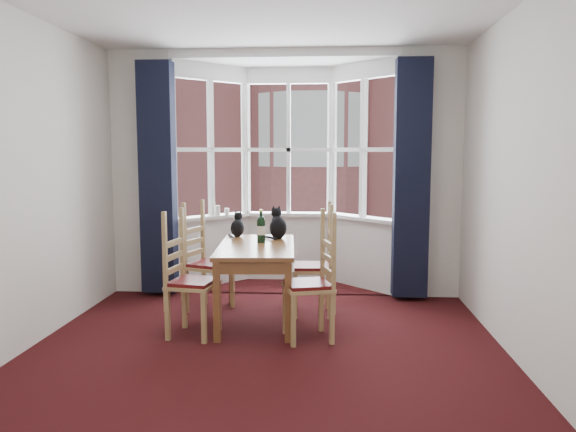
# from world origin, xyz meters

# --- Properties ---
(floor) EXTENTS (4.50, 4.50, 0.00)m
(floor) POSITION_xyz_m (0.00, 0.00, 0.00)
(floor) COLOR black
(floor) RESTS_ON ground
(wall_left) EXTENTS (0.00, 4.50, 4.50)m
(wall_left) POSITION_xyz_m (-2.00, 0.00, 1.40)
(wall_left) COLOR silver
(wall_left) RESTS_ON floor
(wall_right) EXTENTS (0.00, 4.50, 4.50)m
(wall_right) POSITION_xyz_m (2.00, 0.00, 1.40)
(wall_right) COLOR silver
(wall_right) RESTS_ON floor
(wall_near) EXTENTS (4.00, 0.00, 4.00)m
(wall_near) POSITION_xyz_m (0.00, -2.25, 1.40)
(wall_near) COLOR silver
(wall_near) RESTS_ON floor
(wall_back_pier_left) EXTENTS (0.70, 0.12, 2.80)m
(wall_back_pier_left) POSITION_xyz_m (-1.65, 2.25, 1.40)
(wall_back_pier_left) COLOR silver
(wall_back_pier_left) RESTS_ON floor
(wall_back_pier_right) EXTENTS (0.70, 0.12, 2.80)m
(wall_back_pier_right) POSITION_xyz_m (1.65, 2.25, 1.40)
(wall_back_pier_right) COLOR silver
(wall_back_pier_right) RESTS_ON floor
(bay_window) EXTENTS (2.76, 0.94, 2.80)m
(bay_window) POSITION_xyz_m (0.00, 2.75, 1.40)
(bay_window) COLOR white
(bay_window) RESTS_ON floor
(curtain_left) EXTENTS (0.38, 0.22, 2.60)m
(curtain_left) POSITION_xyz_m (-1.42, 2.07, 1.35)
(curtain_left) COLOR black
(curtain_left) RESTS_ON floor
(curtain_right) EXTENTS (0.38, 0.22, 2.60)m
(curtain_right) POSITION_xyz_m (1.42, 2.07, 1.35)
(curtain_right) COLOR black
(curtain_right) RESTS_ON floor
(dining_table) EXTENTS (0.81, 1.39, 0.76)m
(dining_table) POSITION_xyz_m (-0.18, 1.15, 0.66)
(dining_table) COLOR brown
(dining_table) RESTS_ON floor
(chair_left_near) EXTENTS (0.46, 0.48, 0.92)m
(chair_left_near) POSITION_xyz_m (-0.78, 0.69, 0.47)
(chair_left_near) COLOR tan
(chair_left_near) RESTS_ON floor
(chair_left_far) EXTENTS (0.51, 0.52, 0.92)m
(chair_left_far) POSITION_xyz_m (-0.80, 1.51, 0.47)
(chair_left_far) COLOR tan
(chair_left_far) RESTS_ON floor
(chair_right_near) EXTENTS (0.50, 0.51, 0.92)m
(chair_right_near) POSITION_xyz_m (0.43, 0.68, 0.47)
(chair_right_near) COLOR tan
(chair_right_near) RESTS_ON floor
(chair_right_far) EXTENTS (0.42, 0.44, 0.92)m
(chair_right_far) POSITION_xyz_m (0.45, 1.44, 0.47)
(chair_right_far) COLOR tan
(chair_right_far) RESTS_ON floor
(cat_left) EXTENTS (0.15, 0.21, 0.28)m
(cat_left) POSITION_xyz_m (-0.45, 1.67, 0.86)
(cat_left) COLOR black
(cat_left) RESTS_ON dining_table
(cat_right) EXTENTS (0.24, 0.29, 0.34)m
(cat_right) POSITION_xyz_m (-0.01, 1.58, 0.89)
(cat_right) COLOR black
(cat_right) RESTS_ON dining_table
(wine_bottle) EXTENTS (0.08, 0.08, 0.33)m
(wine_bottle) POSITION_xyz_m (-0.15, 1.30, 0.90)
(wine_bottle) COLOR black
(wine_bottle) RESTS_ON dining_table
(candle_tall) EXTENTS (0.06, 0.06, 0.12)m
(candle_tall) POSITION_xyz_m (-0.85, 2.60, 0.93)
(candle_tall) COLOR white
(candle_tall) RESTS_ON bay_window
(candle_short) EXTENTS (0.06, 0.06, 0.09)m
(candle_short) POSITION_xyz_m (-0.74, 2.63, 0.91)
(candle_short) COLOR white
(candle_short) RESTS_ON bay_window
(street) EXTENTS (80.00, 80.00, 0.00)m
(street) POSITION_xyz_m (0.00, 32.25, -6.00)
(street) COLOR #333335
(street) RESTS_ON ground
(tenement_building) EXTENTS (18.40, 7.80, 15.20)m
(tenement_building) POSITION_xyz_m (0.00, 14.01, 1.60)
(tenement_building) COLOR #A15553
(tenement_building) RESTS_ON street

